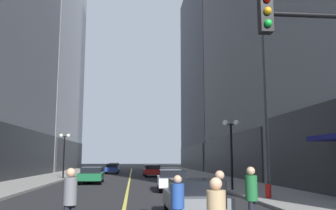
{
  "coord_description": "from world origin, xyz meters",
  "views": [
    {
      "loc": [
        0.36,
        -4.76,
        2.05
      ],
      "look_at": [
        3.61,
        29.8,
        7.16
      ],
      "focal_mm": 38.77,
      "sensor_mm": 36.0,
      "label": 1
    }
  ],
  "objects_px": {
    "street_lamp_left_far": "(64,146)",
    "car_red": "(152,170)",
    "car_grey": "(194,197)",
    "pedestrian_in_blue_hoodie": "(178,202)",
    "fire_hydrant_right": "(268,193)",
    "pedestrian_in_black_coat": "(220,201)",
    "street_lamp_right_mid": "(231,139)",
    "pedestrian_in_green_parka": "(251,194)",
    "car_green": "(92,174)",
    "car_white": "(172,179)",
    "car_blue": "(112,168)",
    "pedestrian_in_grey_suit": "(70,198)",
    "car_silver": "(114,167)"
  },
  "relations": [
    {
      "from": "street_lamp_left_far",
      "to": "car_red",
      "type": "bearing_deg",
      "value": 29.42
    },
    {
      "from": "car_grey",
      "to": "pedestrian_in_blue_hoodie",
      "type": "distance_m",
      "value": 3.52
    },
    {
      "from": "pedestrian_in_blue_hoodie",
      "to": "fire_hydrant_right",
      "type": "distance_m",
      "value": 9.74
    },
    {
      "from": "pedestrian_in_black_coat",
      "to": "street_lamp_right_mid",
      "type": "xyz_separation_m",
      "value": [
        3.96,
        13.4,
        2.23
      ]
    },
    {
      "from": "pedestrian_in_green_parka",
      "to": "pedestrian_in_black_coat",
      "type": "height_order",
      "value": "pedestrian_in_green_parka"
    },
    {
      "from": "car_red",
      "to": "pedestrian_in_green_parka",
      "type": "xyz_separation_m",
      "value": [
        1.21,
        -31.25,
        0.35
      ]
    },
    {
      "from": "street_lamp_left_far",
      "to": "street_lamp_right_mid",
      "type": "distance_m",
      "value": 19.11
    },
    {
      "from": "street_lamp_left_far",
      "to": "pedestrian_in_black_coat",
      "type": "bearing_deg",
      "value": -72.23
    },
    {
      "from": "car_grey",
      "to": "pedestrian_in_green_parka",
      "type": "distance_m",
      "value": 2.96
    },
    {
      "from": "car_green",
      "to": "street_lamp_right_mid",
      "type": "distance_m",
      "value": 13.18
    },
    {
      "from": "pedestrian_in_blue_hoodie",
      "to": "street_lamp_right_mid",
      "type": "xyz_separation_m",
      "value": [
        4.91,
        12.77,
        2.32
      ]
    },
    {
      "from": "car_red",
      "to": "pedestrian_in_blue_hoodie",
      "type": "distance_m",
      "value": 31.95
    },
    {
      "from": "car_grey",
      "to": "pedestrian_in_black_coat",
      "type": "xyz_separation_m",
      "value": [
        -0.02,
        -4.01,
        0.31
      ]
    },
    {
      "from": "pedestrian_in_blue_hoodie",
      "to": "street_lamp_left_far",
      "type": "bearing_deg",
      "value": 106.32
    },
    {
      "from": "car_white",
      "to": "car_red",
      "type": "xyz_separation_m",
      "value": [
        -0.42,
        17.74,
        -0.0
      ]
    },
    {
      "from": "car_blue",
      "to": "pedestrian_in_green_parka",
      "type": "relative_size",
      "value": 2.34
    },
    {
      "from": "car_green",
      "to": "pedestrian_in_grey_suit",
      "type": "bearing_deg",
      "value": -85.04
    },
    {
      "from": "car_grey",
      "to": "fire_hydrant_right",
      "type": "xyz_separation_m",
      "value": [
        4.44,
        4.7,
        -0.32
      ]
    },
    {
      "from": "pedestrian_in_grey_suit",
      "to": "car_silver",
      "type": "bearing_deg",
      "value": 91.75
    },
    {
      "from": "pedestrian_in_blue_hoodie",
      "to": "car_red",
      "type": "bearing_deg",
      "value": 88.32
    },
    {
      "from": "car_white",
      "to": "pedestrian_in_blue_hoodie",
      "type": "height_order",
      "value": "pedestrian_in_blue_hoodie"
    },
    {
      "from": "car_red",
      "to": "pedestrian_in_blue_hoodie",
      "type": "bearing_deg",
      "value": -91.68
    },
    {
      "from": "car_blue",
      "to": "pedestrian_in_black_coat",
      "type": "xyz_separation_m",
      "value": [
        4.97,
        -41.19,
        0.31
      ]
    },
    {
      "from": "street_lamp_left_far",
      "to": "street_lamp_right_mid",
      "type": "relative_size",
      "value": 1.0
    },
    {
      "from": "pedestrian_in_grey_suit",
      "to": "fire_hydrant_right",
      "type": "distance_m",
      "value": 11.32
    },
    {
      "from": "car_grey",
      "to": "fire_hydrant_right",
      "type": "distance_m",
      "value": 6.48
    },
    {
      "from": "car_grey",
      "to": "car_green",
      "type": "xyz_separation_m",
      "value": [
        -5.54,
        18.19,
        0.0
      ]
    },
    {
      "from": "car_white",
      "to": "pedestrian_in_black_coat",
      "type": "height_order",
      "value": "pedestrian_in_black_coat"
    },
    {
      "from": "pedestrian_in_blue_hoodie",
      "to": "pedestrian_in_grey_suit",
      "type": "bearing_deg",
      "value": 175.11
    },
    {
      "from": "pedestrian_in_green_parka",
      "to": "street_lamp_right_mid",
      "type": "relative_size",
      "value": 0.41
    },
    {
      "from": "pedestrian_in_black_coat",
      "to": "street_lamp_left_far",
      "type": "distance_m",
      "value": 29.05
    },
    {
      "from": "pedestrian_in_grey_suit",
      "to": "street_lamp_right_mid",
      "type": "height_order",
      "value": "street_lamp_right_mid"
    },
    {
      "from": "street_lamp_right_mid",
      "to": "pedestrian_in_grey_suit",
      "type": "bearing_deg",
      "value": -121.34
    },
    {
      "from": "street_lamp_right_mid",
      "to": "fire_hydrant_right",
      "type": "relative_size",
      "value": 5.54
    },
    {
      "from": "pedestrian_in_black_coat",
      "to": "street_lamp_left_far",
      "type": "height_order",
      "value": "street_lamp_left_far"
    },
    {
      "from": "car_blue",
      "to": "pedestrian_in_green_parka",
      "type": "height_order",
      "value": "pedestrian_in_green_parka"
    },
    {
      "from": "car_grey",
      "to": "pedestrian_in_blue_hoodie",
      "type": "height_order",
      "value": "pedestrian_in_blue_hoodie"
    },
    {
      "from": "car_blue",
      "to": "car_silver",
      "type": "height_order",
      "value": "same"
    },
    {
      "from": "car_green",
      "to": "car_blue",
      "type": "height_order",
      "value": "same"
    },
    {
      "from": "car_silver",
      "to": "pedestrian_in_green_parka",
      "type": "height_order",
      "value": "pedestrian_in_green_parka"
    },
    {
      "from": "car_silver",
      "to": "fire_hydrant_right",
      "type": "bearing_deg",
      "value": -76.95
    },
    {
      "from": "pedestrian_in_grey_suit",
      "to": "fire_hydrant_right",
      "type": "relative_size",
      "value": 2.26
    },
    {
      "from": "car_red",
      "to": "pedestrian_in_grey_suit",
      "type": "distance_m",
      "value": 31.92
    },
    {
      "from": "car_grey",
      "to": "car_green",
      "type": "height_order",
      "value": "same"
    },
    {
      "from": "car_blue",
      "to": "pedestrian_in_black_coat",
      "type": "height_order",
      "value": "pedestrian_in_black_coat"
    },
    {
      "from": "car_silver",
      "to": "pedestrian_in_green_parka",
      "type": "relative_size",
      "value": 2.5
    },
    {
      "from": "car_blue",
      "to": "fire_hydrant_right",
      "type": "bearing_deg",
      "value": -73.81
    },
    {
      "from": "car_grey",
      "to": "street_lamp_right_mid",
      "type": "xyz_separation_m",
      "value": [
        3.94,
        9.39,
        2.54
      ]
    },
    {
      "from": "street_lamp_left_far",
      "to": "fire_hydrant_right",
      "type": "height_order",
      "value": "street_lamp_left_far"
    },
    {
      "from": "car_red",
      "to": "fire_hydrant_right",
      "type": "height_order",
      "value": "car_red"
    }
  ]
}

